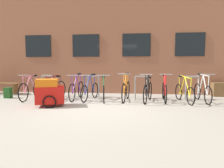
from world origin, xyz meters
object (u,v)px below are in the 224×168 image
object	(u,v)px
backpack	(8,93)
bicycle_blue	(90,90)
bicycle_maroon	(54,89)
wooden_bench	(1,86)
bicycle_yellow	(184,92)
bicycle_orange	(126,90)
planter_box	(220,89)
bicycle_black	(148,91)
bicycle_red	(164,91)
bicycle_white	(202,92)
bicycle_purple	(77,90)
bicycle_pink	(31,89)
bike_trailer	(50,92)
bicycle_green	(104,91)

from	to	relation	value
backpack	bicycle_blue	bearing A→B (deg)	1.16
bicycle_maroon	wooden_bench	size ratio (longest dim) A/B	0.97
bicycle_yellow	backpack	xyz separation A→B (m)	(-7.02, 0.09, -0.15)
bicycle_orange	planter_box	world-z (taller)	bicycle_orange
bicycle_black	bicycle_red	distance (m)	0.63
bicycle_white	backpack	bearing A→B (deg)	-179.57
bicycle_red	backpack	bearing A→B (deg)	-179.93
bicycle_purple	backpack	world-z (taller)	bicycle_purple
bicycle_orange	bicycle_purple	xyz separation A→B (m)	(-1.97, 0.03, -0.01)
bicycle_pink	wooden_bench	bearing A→B (deg)	149.09
bicycle_black	bike_trailer	bearing A→B (deg)	-159.54
bicycle_green	bike_trailer	distance (m)	2.06
bicycle_purple	wooden_bench	distance (m)	4.21
bicycle_maroon	bicycle_black	xyz separation A→B (m)	(3.70, -0.10, 0.00)
backpack	planter_box	world-z (taller)	planter_box
wooden_bench	planter_box	world-z (taller)	planter_box
bicycle_green	bicycle_blue	bearing A→B (deg)	168.79
bicycle_green	bicycle_black	xyz separation A→B (m)	(1.68, -0.04, 0.02)
bicycle_maroon	wooden_bench	distance (m)	3.38
bicycle_green	bicycle_black	size ratio (longest dim) A/B	1.02
bicycle_pink	bicycle_green	bearing A→B (deg)	1.03
backpack	planter_box	distance (m)	9.05
bicycle_orange	bicycle_blue	size ratio (longest dim) A/B	1.00
bicycle_blue	planter_box	distance (m)	5.66
bicycle_green	bicycle_orange	bearing A→B (deg)	7.17
bicycle_black	backpack	world-z (taller)	bicycle_black
bicycle_blue	bicycle_yellow	bearing A→B (deg)	-2.05
bicycle_blue	bicycle_red	size ratio (longest dim) A/B	1.03
bicycle_red	bicycle_purple	bearing A→B (deg)	178.94
backpack	wooden_bench	bearing A→B (deg)	134.11
bicycle_red	bike_trailer	xyz separation A→B (m)	(-3.92, -1.35, 0.08)
bicycle_green	bicycle_orange	size ratio (longest dim) A/B	1.00
bicycle_orange	bicycle_pink	bearing A→B (deg)	-177.58
planter_box	bicycle_white	bearing A→B (deg)	-130.22
bicycle_red	wooden_bench	world-z (taller)	bicycle_red
bicycle_black	bike_trailer	world-z (taller)	bicycle_black
bicycle_orange	bicycle_purple	distance (m)	1.97
bicycle_green	wooden_bench	xyz separation A→B (m)	(-5.17, 1.28, 0.00)
bicycle_white	planter_box	xyz separation A→B (m)	(1.22, 1.44, -0.08)
bicycle_orange	bicycle_pink	distance (m)	3.80
bicycle_purple	bicycle_red	bearing A→B (deg)	-1.06
bicycle_purple	bicycle_white	world-z (taller)	bicycle_white
bicycle_black	bicycle_orange	bearing A→B (deg)	169.81
bicycle_green	planter_box	xyz separation A→B (m)	(4.91, 1.57, -0.07)
bicycle_green	planter_box	distance (m)	5.16
bike_trailer	backpack	bearing A→B (deg)	150.79
bicycle_green	bicycle_purple	bearing A→B (deg)	172.75
bicycle_white	planter_box	size ratio (longest dim) A/B	2.48
bicycle_yellow	bicycle_red	bearing A→B (deg)	172.30
bicycle_red	planter_box	bearing A→B (deg)	29.82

